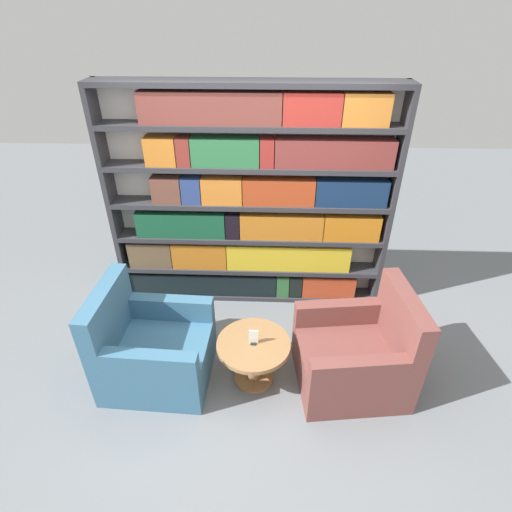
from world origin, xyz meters
TOP-DOWN VIEW (x-y plane):
  - ground_plane at (0.00, 0.00)m, footprint 14.00×14.00m
  - bookshelf at (0.03, 1.37)m, footprint 2.90×0.30m
  - armchair_left at (-0.82, 0.11)m, footprint 0.94×0.85m
  - armchair_right at (1.01, 0.12)m, footprint 1.00×0.91m
  - coffee_table at (0.10, 0.09)m, footprint 0.64×0.64m
  - table_sign at (0.10, 0.09)m, footprint 0.08×0.06m

SIDE VIEW (x-z plane):
  - ground_plane at x=0.00m, z-range 0.00..0.00m
  - armchair_left at x=-0.82m, z-range -0.17..0.79m
  - armchair_right at x=1.01m, z-range -0.17..0.79m
  - coffee_table at x=0.10m, z-range 0.10..0.55m
  - table_sign at x=0.10m, z-range 0.44..0.59m
  - bookshelf at x=0.03m, z-range -0.03..2.32m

